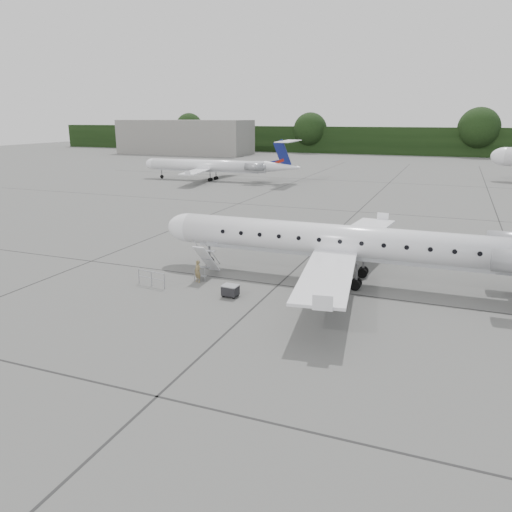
% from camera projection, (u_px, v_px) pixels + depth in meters
% --- Properties ---
extents(ground, '(320.00, 320.00, 0.00)m').
position_uv_depth(ground, '(309.00, 314.00, 28.55)').
color(ground, slate).
rests_on(ground, ground).
extents(treeline, '(260.00, 4.00, 8.00)m').
position_uv_depth(treeline, '(432.00, 142.00, 143.85)').
color(treeline, black).
rests_on(treeline, ground).
extents(terminal_building, '(40.00, 14.00, 10.00)m').
position_uv_depth(terminal_building, '(185.00, 137.00, 150.54)').
color(terminal_building, gray).
rests_on(terminal_building, ground).
extents(main_regional_jet, '(30.63, 22.24, 7.78)m').
position_uv_depth(main_regional_jet, '(346.00, 226.00, 33.27)').
color(main_regional_jet, white).
rests_on(main_regional_jet, ground).
extents(airstair, '(0.88, 2.54, 2.44)m').
position_uv_depth(airstair, '(207.00, 260.00, 35.00)').
color(airstair, white).
rests_on(airstair, ground).
extents(passenger, '(0.66, 0.55, 1.53)m').
position_uv_depth(passenger, '(198.00, 271.00, 33.85)').
color(passenger, olive).
rests_on(passenger, ground).
extents(safety_railing, '(2.19, 0.37, 1.00)m').
position_uv_depth(safety_railing, '(151.00, 279.00, 33.12)').
color(safety_railing, '#989AA0').
rests_on(safety_railing, ground).
extents(baggage_cart, '(0.98, 0.81, 0.82)m').
position_uv_depth(baggage_cart, '(230.00, 290.00, 31.18)').
color(baggage_cart, black).
rests_on(baggage_cart, ground).
extents(bg_regional_left, '(28.47, 21.17, 7.21)m').
position_uv_depth(bg_regional_left, '(207.00, 160.00, 87.64)').
color(bg_regional_left, white).
rests_on(bg_regional_left, ground).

